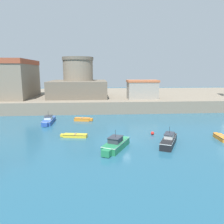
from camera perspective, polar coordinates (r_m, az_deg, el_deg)
name	(u,v)px	position (r m, az deg, el deg)	size (l,w,h in m)	color
ground_plane	(121,140)	(30.83, 2.47, -7.34)	(200.00, 200.00, 0.00)	#235670
quay_seawall	(107,98)	(67.99, -1.34, 3.78)	(120.00, 40.00, 2.76)	gray
motorboat_black_0	(169,140)	(29.72, 14.64, -7.18)	(3.76, 5.83, 2.43)	black
motorboat_blue_1	(49,120)	(42.17, -16.22, -2.09)	(1.61, 6.08, 2.30)	#284C9E
dinghy_orange_2	(83,119)	(42.78, -7.61, -1.88)	(3.68, 1.86, 0.64)	orange
dinghy_orange_3	(221,137)	(34.64, 26.64, -5.92)	(1.32, 3.56, 0.65)	orange
dinghy_yellow_4	(75,135)	(32.56, -9.74, -6.05)	(4.01, 1.65, 0.52)	yellow
motorboat_green_5	(116,144)	(27.25, 0.93, -8.46)	(3.96, 5.84, 2.49)	#237A4C
mooring_buoy	(152,133)	(33.73, 10.52, -5.48)	(0.51, 0.51, 0.51)	red
church	(11,76)	(61.82, -24.93, 8.46)	(12.74, 16.76, 16.29)	gray
fortress	(78,84)	(58.96, -8.75, 7.24)	(14.56, 14.56, 10.31)	#685E4F
harbor_shed_near_wharf	(142,89)	(54.48, 7.94, 5.88)	(7.60, 4.32, 4.59)	gray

